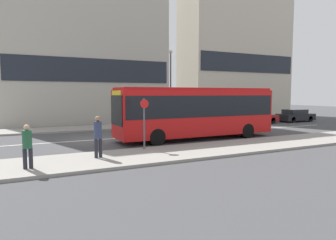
# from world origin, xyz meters

# --- Properties ---
(ground_plane) EXTENTS (120.00, 120.00, 0.00)m
(ground_plane) POSITION_xyz_m (0.00, 0.00, 0.00)
(ground_plane) COLOR #444447
(sidewalk_near) EXTENTS (44.00, 3.50, 0.13)m
(sidewalk_near) POSITION_xyz_m (0.00, -6.25, 0.07)
(sidewalk_near) COLOR gray
(sidewalk_near) RESTS_ON ground_plane
(sidewalk_far) EXTENTS (44.00, 3.50, 0.13)m
(sidewalk_far) POSITION_xyz_m (0.00, 6.25, 0.07)
(sidewalk_far) COLOR gray
(sidewalk_far) RESTS_ON ground_plane
(lane_centerline) EXTENTS (41.80, 0.16, 0.01)m
(lane_centerline) POSITION_xyz_m (0.00, 0.00, 0.00)
(lane_centerline) COLOR silver
(lane_centerline) RESTS_ON ground_plane
(apartment_block_left_tower) EXTENTS (15.86, 5.12, 18.69)m
(apartment_block_left_tower) POSITION_xyz_m (2.03, 12.02, 9.34)
(apartment_block_left_tower) COLOR #B7B2A3
(apartment_block_left_tower) RESTS_ON ground_plane
(apartment_block_right_tower) EXTENTS (14.40, 5.46, 24.09)m
(apartment_block_right_tower) POSITION_xyz_m (20.79, 12.19, 12.04)
(apartment_block_right_tower) COLOR beige
(apartment_block_right_tower) RESTS_ON ground_plane
(city_bus) EXTENTS (10.66, 2.49, 3.31)m
(city_bus) POSITION_xyz_m (6.04, -2.47, 1.91)
(city_bus) COLOR red
(city_bus) RESTS_ON ground_plane
(parked_car_0) EXTENTS (3.95, 1.72, 1.35)m
(parked_car_0) POSITION_xyz_m (11.54, 3.44, 0.64)
(parked_car_0) COLOR navy
(parked_car_0) RESTS_ON ground_plane
(parked_car_1) EXTENTS (4.08, 1.76, 1.26)m
(parked_car_1) POSITION_xyz_m (16.73, 3.52, 0.61)
(parked_car_1) COLOR maroon
(parked_car_1) RESTS_ON ground_plane
(parked_car_2) EXTENTS (4.04, 1.76, 1.30)m
(parked_car_2) POSITION_xyz_m (21.77, 3.28, 0.62)
(parked_car_2) COLOR black
(parked_car_2) RESTS_ON ground_plane
(pedestrian_near_stop) EXTENTS (0.35, 0.34, 1.67)m
(pedestrian_near_stop) POSITION_xyz_m (-4.00, -6.80, 1.08)
(pedestrian_near_stop) COLOR #23232D
(pedestrian_near_stop) RESTS_ON sidewalk_near
(pedestrian_down_pavement) EXTENTS (0.35, 0.34, 1.85)m
(pedestrian_down_pavement) POSITION_xyz_m (-1.17, -6.01, 1.19)
(pedestrian_down_pavement) COLOR #23232D
(pedestrian_down_pavement) RESTS_ON sidewalk_near
(bus_stop_sign) EXTENTS (0.44, 0.12, 2.58)m
(bus_stop_sign) POSITION_xyz_m (1.41, -5.00, 1.64)
(bus_stop_sign) COLOR #4C4C51
(bus_stop_sign) RESTS_ON sidewalk_near
(street_lamp) EXTENTS (0.36, 0.36, 6.79)m
(street_lamp) POSITION_xyz_m (8.19, 5.58, 4.28)
(street_lamp) COLOR #4C4C51
(street_lamp) RESTS_ON sidewalk_far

